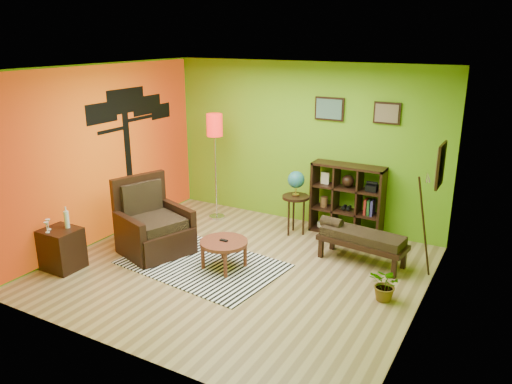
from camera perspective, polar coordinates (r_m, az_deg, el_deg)
The scene contains 11 objects.
ground at distance 7.25m, azimuth -2.16°, elevation -8.80°, with size 5.00×5.00×0.00m, color tan.
room_shell at distance 6.70m, azimuth -2.96°, elevation 5.34°, with size 5.04×4.54×2.82m.
zebra_rug at distance 7.42m, azimuth -6.12°, elevation -8.17°, with size 2.27×1.49×0.01m, color white.
coffee_table at distance 7.14m, azimuth -3.70°, elevation -6.04°, with size 0.68×0.68×0.44m.
armchair at distance 7.86m, azimuth -11.73°, elevation -4.23°, with size 1.19×1.18×1.15m.
side_cabinet at distance 7.66m, azimuth -21.30°, elevation -6.04°, with size 0.51×0.46×0.91m.
floor_lamp at distance 8.78m, azimuth -4.73°, elevation 6.55°, with size 0.29×0.29×1.91m.
globe_table at distance 8.21m, azimuth 4.59°, elevation 0.59°, with size 0.45×0.45×1.09m.
cube_shelf at distance 8.38m, azimuth 10.44°, elevation -0.92°, with size 1.20×0.35×1.20m.
bench at distance 7.46m, azimuth 11.80°, elevation -5.16°, with size 1.34×0.61×0.60m.
potted_plant at distance 6.59m, azimuth 14.64°, elevation -10.58°, with size 0.40×0.44×0.35m, color #26661E.
Camera 1 is at (3.40, -5.53, 3.23)m, focal length 35.00 mm.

